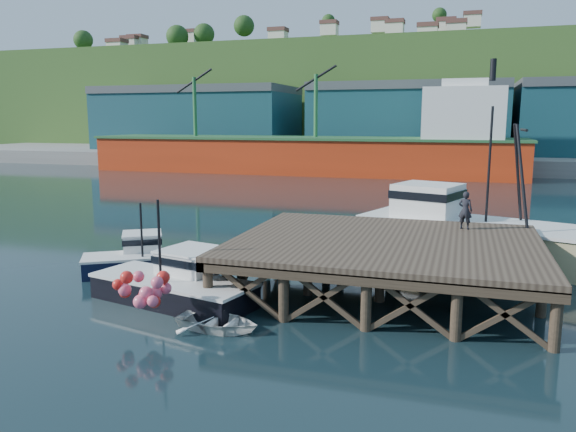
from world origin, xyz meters
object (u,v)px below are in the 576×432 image
at_px(boat_black, 178,282).
at_px(dockworker, 465,210).
at_px(boat_navy, 143,257).
at_px(dinghy, 218,322).
at_px(trawler, 469,228).

xyz_separation_m(boat_black, dockworker, (10.40, 6.95, 2.22)).
relative_size(boat_navy, dinghy, 1.89).
distance_m(boat_black, trawler, 14.83).
xyz_separation_m(boat_navy, boat_black, (3.60, -3.32, 0.08)).
relative_size(boat_navy, boat_black, 0.79).
bearing_deg(dinghy, boat_black, 53.48).
bearing_deg(trawler, dockworker, -75.33).
bearing_deg(dinghy, dockworker, -34.94).
bearing_deg(trawler, boat_navy, -134.87).
relative_size(trawler, dockworker, 7.14).
relative_size(boat_black, dinghy, 2.39).
height_order(boat_navy, boat_black, boat_black).
bearing_deg(trawler, boat_black, -116.93).
bearing_deg(boat_black, dinghy, -27.86).
bearing_deg(boat_navy, dinghy, -73.70).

